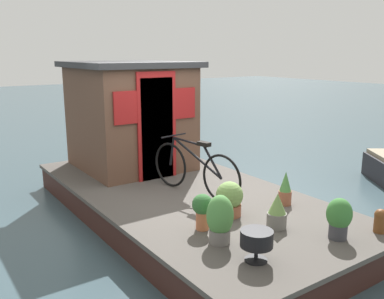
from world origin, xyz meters
name	(u,v)px	position (x,y,z in m)	size (l,w,h in m)	color
ground_plane	(185,217)	(0.00, 0.00, 0.00)	(60.00, 60.00, 0.00)	#384C54
houseboat_deck	(185,204)	(0.00, 0.00, 0.22)	(5.80, 2.83, 0.43)	#4C4742
houseboat_cabin	(131,115)	(1.79, 0.00, 1.41)	(2.11, 2.00, 1.94)	brown
bicycle	(194,169)	(-0.19, -0.05, 0.83)	(1.76, 0.51, 0.85)	black
potted_plant_succulent	(285,189)	(-1.29, -0.83, 0.66)	(0.18, 0.18, 0.48)	#935138
potted_plant_fern	(277,212)	(-1.79, -0.15, 0.64)	(0.24, 0.24, 0.44)	slate
potted_plant_mint	(202,209)	(-1.31, 0.62, 0.70)	(0.26, 0.26, 0.44)	#B2603D
potted_plant_basil	(339,217)	(-2.41, -0.51, 0.69)	(0.29, 0.29, 0.48)	#38383D
potted_plant_thyme	(220,219)	(-1.72, 0.67, 0.72)	(0.31, 0.31, 0.56)	slate
potted_plant_ivy	(229,199)	(-1.16, 0.07, 0.66)	(0.36, 0.36, 0.46)	#935138
charcoal_grill	(257,240)	(-2.27, 0.63, 0.67)	(0.34, 0.34, 0.33)	black
mooring_bollard	(380,220)	(-2.59, -1.06, 0.59)	(0.15, 0.15, 0.29)	brown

